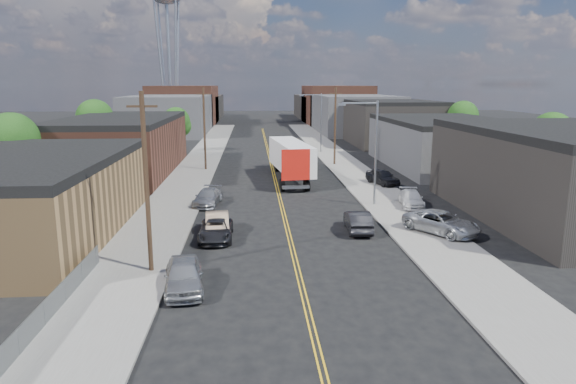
{
  "coord_description": "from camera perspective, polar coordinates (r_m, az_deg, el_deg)",
  "views": [
    {
      "loc": [
        -2.46,
        -17.65,
        10.32
      ],
      "look_at": [
        0.13,
        19.5,
        2.5
      ],
      "focal_mm": 32.0,
      "sensor_mm": 36.0,
      "label": 1
    }
  ],
  "objects": [
    {
      "name": "ground",
      "position": [
        78.37,
        -2.17,
        4.29
      ],
      "size": [
        260.0,
        260.0,
        0.0
      ],
      "primitive_type": "plane",
      "color": "black",
      "rests_on": "ground"
    },
    {
      "name": "centerline",
      "position": [
        63.54,
        -1.72,
        2.51
      ],
      "size": [
        0.32,
        120.0,
        0.01
      ],
      "primitive_type": "cube",
      "color": "gold",
      "rests_on": "ground"
    },
    {
      "name": "sidewalk_left",
      "position": [
        63.87,
        -10.28,
        2.44
      ],
      "size": [
        5.0,
        140.0,
        0.15
      ],
      "primitive_type": "cube",
      "color": "slate",
      "rests_on": "ground"
    },
    {
      "name": "sidewalk_right",
      "position": [
        64.6,
        6.73,
        2.65
      ],
      "size": [
        5.0,
        140.0,
        0.15
      ],
      "primitive_type": "cube",
      "color": "slate",
      "rests_on": "ground"
    },
    {
      "name": "warehouse_tan",
      "position": [
        39.61,
        -27.0,
        -0.4
      ],
      "size": [
        12.0,
        22.0,
        5.6
      ],
      "color": "olive",
      "rests_on": "ground"
    },
    {
      "name": "warehouse_brown",
      "position": [
        63.97,
        -18.1,
        4.98
      ],
      "size": [
        12.0,
        26.0,
        6.6
      ],
      "color": "#512C20",
      "rests_on": "ground"
    },
    {
      "name": "industrial_right_a",
      "position": [
        45.4,
        28.66,
        1.82
      ],
      "size": [
        14.0,
        22.0,
        7.1
      ],
      "color": "black",
      "rests_on": "ground"
    },
    {
      "name": "industrial_right_b",
      "position": [
        68.58,
        17.0,
        5.26
      ],
      "size": [
        14.0,
        24.0,
        6.1
      ],
      "color": "#313133",
      "rests_on": "ground"
    },
    {
      "name": "industrial_right_c",
      "position": [
        93.16,
        11.34,
        7.62
      ],
      "size": [
        14.0,
        22.0,
        7.6
      ],
      "color": "black",
      "rests_on": "ground"
    },
    {
      "name": "skyline_left_a",
      "position": [
        114.18,
        -12.97,
        8.39
      ],
      "size": [
        16.0,
        30.0,
        8.0
      ],
      "primitive_type": "cube",
      "color": "#313133",
      "rests_on": "ground"
    },
    {
      "name": "skyline_right_a",
      "position": [
        115.04,
        7.35,
        8.62
      ],
      "size": [
        16.0,
        30.0,
        8.0
      ],
      "primitive_type": "cube",
      "color": "#313133",
      "rests_on": "ground"
    },
    {
      "name": "skyline_left_b",
      "position": [
        138.87,
        -11.41,
        9.44
      ],
      "size": [
        16.0,
        26.0,
        10.0
      ],
      "primitive_type": "cube",
      "color": "#512C20",
      "rests_on": "ground"
    },
    {
      "name": "skyline_right_b",
      "position": [
        139.57,
        5.34,
        9.63
      ],
      "size": [
        16.0,
        26.0,
        10.0
      ],
      "primitive_type": "cube",
      "color": "#512C20",
      "rests_on": "ground"
    },
    {
      "name": "skyline_left_c",
      "position": [
        158.77,
        -10.47,
        9.21
      ],
      "size": [
        16.0,
        40.0,
        7.0
      ],
      "primitive_type": "cube",
      "color": "black",
      "rests_on": "ground"
    },
    {
      "name": "skyline_right_c",
      "position": [
        159.39,
        4.16,
        9.38
      ],
      "size": [
        16.0,
        40.0,
        7.0
      ],
      "primitive_type": "cube",
      "color": "black",
      "rests_on": "ground"
    },
    {
      "name": "streetlight_near",
      "position": [
        44.11,
        9.25,
        5.21
      ],
      "size": [
        3.39,
        0.25,
        9.0
      ],
      "color": "gray",
      "rests_on": "ground"
    },
    {
      "name": "streetlight_far",
      "position": [
        78.46,
        3.41,
        8.19
      ],
      "size": [
        3.39,
        0.25,
        9.0
      ],
      "color": "gray",
      "rests_on": "ground"
    },
    {
      "name": "utility_pole_left_near",
      "position": [
        28.71,
        -15.46,
        1.03
      ],
      "size": [
        1.6,
        0.26,
        10.0
      ],
      "color": "black",
      "rests_on": "ground"
    },
    {
      "name": "utility_pole_left_far",
      "position": [
        63.13,
        -9.27,
        7.0
      ],
      "size": [
        1.6,
        0.26,
        10.0
      ],
      "color": "black",
      "rests_on": "ground"
    },
    {
      "name": "utility_pole_right",
      "position": [
        66.71,
        5.26,
        7.36
      ],
      "size": [
        1.6,
        0.26,
        10.0
      ],
      "color": "black",
      "rests_on": "ground"
    },
    {
      "name": "chainlink_fence",
      "position": [
        24.95,
        -25.47,
        -12.15
      ],
      "size": [
        0.05,
        16.0,
        1.22
      ],
      "color": "slate",
      "rests_on": "ground"
    },
    {
      "name": "tree_left_near",
      "position": [
        52.52,
        -28.22,
        4.84
      ],
      "size": [
        4.85,
        4.76,
        7.91
      ],
      "color": "black",
      "rests_on": "ground"
    },
    {
      "name": "tree_left_mid",
      "position": [
        75.91,
        -20.61,
        7.46
      ],
      "size": [
        5.1,
        5.04,
        8.37
      ],
      "color": "black",
      "rests_on": "ground"
    },
    {
      "name": "tree_left_far",
      "position": [
        80.68,
        -12.27,
        7.5
      ],
      "size": [
        4.35,
        4.2,
        6.97
      ],
      "color": "black",
      "rests_on": "ground"
    },
    {
      "name": "tree_right_near",
      "position": [
        62.97,
        27.26,
        5.59
      ],
      "size": [
        4.6,
        4.48,
        7.44
      ],
      "color": "black",
      "rests_on": "ground"
    },
    {
      "name": "tree_right_far",
      "position": [
        84.34,
        18.87,
        7.74
      ],
      "size": [
        4.85,
        4.76,
        7.91
      ],
      "color": "black",
      "rests_on": "ground"
    },
    {
      "name": "semi_truck",
      "position": [
        57.23,
        0.19,
        3.93
      ],
      "size": [
        4.22,
        16.53,
        4.26
      ],
      "rotation": [
        0.0,
        0.0,
        0.12
      ],
      "color": "silver",
      "rests_on": "ground"
    },
    {
      "name": "car_left_a",
      "position": [
        26.97,
        -11.52,
        -9.05
      ],
      "size": [
        2.48,
        4.94,
        1.62
      ],
      "primitive_type": "imported",
      "rotation": [
        0.0,
        0.0,
        0.12
      ],
      "color": "#989A9D",
      "rests_on": "ground"
    },
    {
      "name": "car_left_b",
      "position": [
        36.37,
        -7.87,
        -3.51
      ],
      "size": [
        1.94,
        4.67,
        1.5
      ],
      "primitive_type": "imported",
      "rotation": [
        0.0,
        0.0,
        0.08
      ],
      "color": "#987E64",
      "rests_on": "ground"
    },
    {
      "name": "car_left_c",
      "position": [
        35.1,
        -8.01,
        -4.23
      ],
      "size": [
        2.23,
        4.79,
        1.33
      ],
      "primitive_type": "imported",
      "rotation": [
        0.0,
        0.0,
        0.01
      ],
      "color": "black",
      "rests_on": "ground"
    },
    {
      "name": "car_left_d",
      "position": [
        45.18,
        -8.9,
        -0.58
      ],
      "size": [
        2.61,
        5.06,
        1.4
      ],
      "primitive_type": "imported",
      "rotation": [
        0.0,
        0.0,
        -0.14
      ],
      "color": "gray",
      "rests_on": "ground"
    },
    {
      "name": "car_right_oncoming",
      "position": [
        37.06,
        7.77,
        -3.21
      ],
      "size": [
        1.86,
        4.66,
        1.51
      ],
      "primitive_type": "imported",
      "rotation": [
        0.0,
        0.0,
        3.08
      ],
      "color": "black",
      "rests_on": "ground"
    },
    {
      "name": "car_right_lot_a",
      "position": [
        37.31,
        16.7,
        -3.26
      ],
      "size": [
        5.15,
        5.96,
        1.52
      ],
      "primitive_type": "imported",
      "rotation": [
        0.0,
        0.0,
        0.59
      ],
      "color": "#B5B8BB",
      "rests_on": "sidewalk_right"
    },
    {
      "name": "car_right_lot_b",
      "position": [
        44.93,
        13.54,
        -0.71
      ],
      "size": [
        2.51,
        4.7,
        1.3
      ],
      "primitive_type": "imported",
      "rotation": [
        0.0,
        0.0,
        -0.16
      ],
      "color": "silver",
      "rests_on": "sidewalk_right"
    },
    {
      "name": "car_right_lot_c",
      "position": [
        54.2,
        10.45,
        1.69
      ],
      "size": [
        3.12,
        4.97,
        1.58
      ],
      "primitive_type": "imported",
      "rotation": [
        0.0,
        0.0,
        0.29
      ],
      "color": "black",
      "rests_on": "sidewalk_right"
    }
  ]
}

